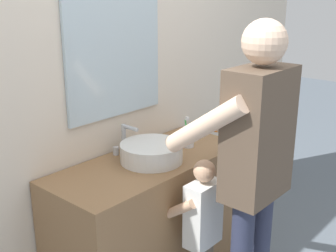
% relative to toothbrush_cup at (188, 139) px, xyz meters
% --- Properties ---
extents(back_wall, '(4.40, 0.10, 2.70)m').
position_rel_toothbrush_cup_xyz_m(back_wall, '(-0.33, 0.35, 0.47)').
color(back_wall, beige).
rests_on(back_wall, ground).
extents(vanity_cabinet, '(1.28, 0.54, 0.83)m').
position_rel_toothbrush_cup_xyz_m(vanity_cabinet, '(-0.33, 0.03, -0.47)').
color(vanity_cabinet, olive).
rests_on(vanity_cabinet, ground).
extents(sink_basin, '(0.37, 0.37, 0.11)m').
position_rel_toothbrush_cup_xyz_m(sink_basin, '(-0.33, 0.01, 0.01)').
color(sink_basin, silver).
rests_on(sink_basin, vanity_cabinet).
extents(faucet, '(0.18, 0.14, 0.18)m').
position_rel_toothbrush_cup_xyz_m(faucet, '(-0.33, 0.24, 0.03)').
color(faucet, '#B7BABF').
rests_on(faucet, vanity_cabinet).
extents(toothbrush_cup, '(0.07, 0.07, 0.21)m').
position_rel_toothbrush_cup_xyz_m(toothbrush_cup, '(0.00, 0.00, 0.00)').
color(toothbrush_cup, silver).
rests_on(toothbrush_cup, vanity_cabinet).
extents(child_toddler, '(0.29, 0.29, 0.94)m').
position_rel_toothbrush_cup_xyz_m(child_toddler, '(-0.33, -0.37, -0.32)').
color(child_toddler, '#6B5B4C').
rests_on(child_toddler, ground).
extents(adult_parent, '(0.52, 0.55, 1.68)m').
position_rel_toothbrush_cup_xyz_m(adult_parent, '(-0.23, -0.61, 0.13)').
color(adult_parent, '#2D334C').
rests_on(adult_parent, ground).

